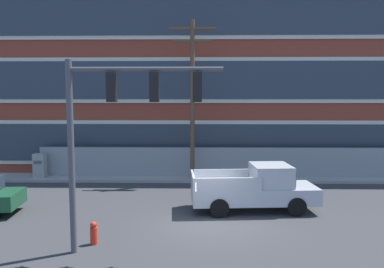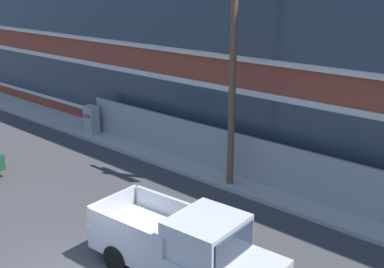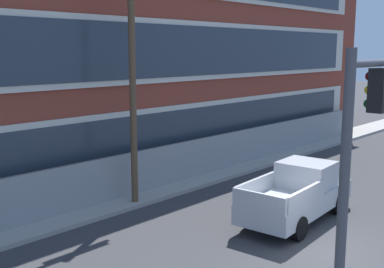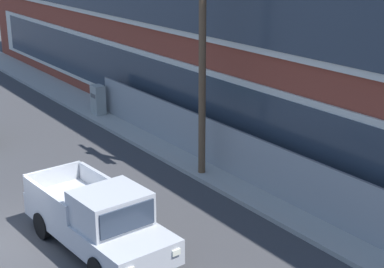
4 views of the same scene
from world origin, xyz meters
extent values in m
plane|color=#38383A|center=(0.00, 0.00, 0.00)|extent=(160.00, 160.00, 0.00)
cube|color=#9E9B93|center=(0.00, 8.05, 0.08)|extent=(80.00, 2.04, 0.16)
cube|color=brown|center=(-3.69, 13.80, 5.82)|extent=(51.59, 9.46, 11.64)
cube|color=beige|center=(-3.69, 9.01, 2.13)|extent=(47.46, 0.10, 2.79)
cube|color=#2D3844|center=(-3.69, 8.95, 2.13)|extent=(45.40, 0.06, 2.33)
cube|color=beige|center=(-3.69, 9.01, 6.01)|extent=(47.46, 0.10, 2.79)
cube|color=#2D3844|center=(-3.69, 8.95, 6.01)|extent=(45.40, 0.06, 2.33)
cube|color=gray|center=(5.07, 8.23, 0.97)|extent=(30.47, 0.04, 1.93)
cylinder|color=#4C4C51|center=(-10.17, 8.23, 0.97)|extent=(0.06, 0.06, 1.93)
cylinder|color=#4C4C51|center=(5.07, 8.23, 1.93)|extent=(30.47, 0.05, 0.05)
cube|color=#B2B5BA|center=(2.00, 1.86, 0.75)|extent=(5.54, 2.38, 0.70)
cube|color=#B2B5BA|center=(2.75, 1.92, 1.56)|extent=(1.75, 1.94, 0.92)
cube|color=#283342|center=(3.58, 1.98, 1.56)|extent=(0.18, 1.63, 0.69)
cube|color=#B2B5BA|center=(0.71, 2.70, 1.38)|extent=(2.71, 0.32, 0.56)
cube|color=#B2B5BA|center=(0.85, 0.84, 1.38)|extent=(2.71, 0.32, 0.56)
cube|color=#B2B5BA|center=(-0.66, 1.67, 1.38)|extent=(0.24, 1.91, 0.56)
cylinder|color=black|center=(3.55, 2.89, 0.40)|extent=(0.82, 0.32, 0.80)
cylinder|color=black|center=(0.31, 2.65, 0.40)|extent=(0.82, 0.32, 0.80)
cylinder|color=black|center=(0.45, 0.83, 0.40)|extent=(0.82, 0.32, 0.80)
cube|color=white|center=(4.66, 2.76, 0.85)|extent=(0.08, 0.24, 0.16)
cylinder|color=brown|center=(-0.79, 7.44, 4.68)|extent=(0.26, 0.26, 9.36)
cube|color=#939993|center=(-9.97, 7.70, 0.80)|extent=(0.68, 0.52, 1.60)
cube|color=#515151|center=(-9.97, 7.43, 1.12)|extent=(0.48, 0.02, 0.20)
camera|label=1|loc=(-0.37, -14.26, 4.93)|focal=35.00mm
camera|label=2|loc=(9.71, -6.26, 7.67)|focal=45.00mm
camera|label=3|loc=(-12.74, -6.57, 6.05)|focal=45.00mm
camera|label=4|loc=(15.71, -4.37, 8.34)|focal=55.00mm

